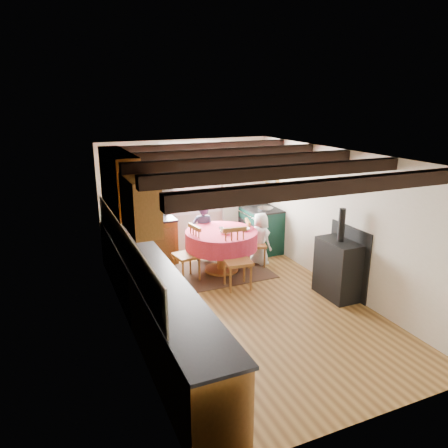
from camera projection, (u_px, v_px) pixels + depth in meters
name	position (u px, v px, depth m)	size (l,w,h in m)	color
floor	(244.00, 306.00, 6.73)	(3.60, 5.50, 0.00)	#A2793D
ceiling	(246.00, 155.00, 6.05)	(3.60, 5.50, 0.00)	white
wall_back	(187.00, 197.00, 8.81)	(3.60, 0.00, 2.40)	silver
wall_front	(374.00, 317.00, 3.97)	(3.60, 0.00, 2.40)	silver
wall_left	(126.00, 251.00, 5.70)	(0.00, 5.50, 2.40)	silver
wall_right	(341.00, 221.00, 7.08)	(0.00, 5.50, 2.40)	silver
beam_a	(333.00, 187.00, 4.31)	(3.60, 0.16, 0.16)	black
beam_b	(282.00, 172.00, 5.19)	(3.60, 0.16, 0.16)	black
beam_c	(246.00, 161.00, 6.07)	(3.60, 0.16, 0.16)	black
beam_d	(219.00, 154.00, 6.95)	(3.60, 0.16, 0.16)	black
beam_e	(198.00, 148.00, 7.83)	(3.60, 0.16, 0.16)	black
splash_left	(123.00, 244.00, 5.97)	(0.02, 4.50, 0.55)	beige
splash_back	(140.00, 202.00, 8.41)	(1.40, 0.02, 0.55)	beige
base_cabinet_left	(150.00, 298.00, 6.03)	(0.60, 5.30, 0.88)	brown
base_cabinet_back	(143.00, 243.00, 8.36)	(1.30, 0.60, 0.88)	brown
worktop_left	(150.00, 268.00, 5.91)	(0.64, 5.30, 0.04)	black
worktop_back	(141.00, 221.00, 8.21)	(1.30, 0.64, 0.04)	black
wall_cabinet_glass	(119.00, 180.00, 6.61)	(0.34, 1.80, 0.90)	brown
wall_cabinet_solid	(140.00, 204.00, 5.30)	(0.34, 0.90, 0.70)	brown
window_frame	(191.00, 178.00, 8.72)	(1.34, 0.03, 1.54)	white
window_pane	(191.00, 178.00, 8.72)	(1.20, 0.01, 1.40)	white
curtain_left	(153.00, 207.00, 8.46)	(0.35, 0.10, 2.10)	#BABBBA
curtain_right	(230.00, 199.00, 9.11)	(0.35, 0.10, 2.10)	#BABBBA
curtain_rod	(192.00, 150.00, 8.47)	(0.03, 0.03, 2.00)	black
wall_picture	(272.00, 171.00, 8.94)	(0.04, 0.50, 0.60)	gold
wall_plate	(233.00, 171.00, 9.04)	(0.30, 0.30, 0.02)	silver
rug	(221.00, 271.00, 8.07)	(1.77, 1.38, 0.01)	#3E2E2A
dining_table	(221.00, 252.00, 7.95)	(1.35, 1.35, 0.82)	#CF316B
chair_near	(238.00, 259.00, 7.24)	(0.45, 0.47, 1.05)	#9B6933
chair_left	(186.00, 254.00, 7.58)	(0.43, 0.45, 1.01)	#9B6933
chair_right	(256.00, 243.00, 8.25)	(0.40, 0.42, 0.94)	#9B6933
aga_range	(259.00, 228.00, 9.14)	(0.68, 1.05, 0.97)	#0D3026
cast_iron_stove	(339.00, 253.00, 6.87)	(0.45, 0.76, 1.51)	black
child_far	(203.00, 233.00, 8.45)	(0.44, 0.29, 1.20)	#2E2E45
child_right	(260.00, 239.00, 8.32)	(0.51, 0.33, 1.05)	white
bowl_a	(245.00, 229.00, 7.87)	(0.20, 0.20, 0.05)	silver
bowl_b	(225.00, 232.00, 7.67)	(0.21, 0.21, 0.06)	silver
cup	(221.00, 229.00, 7.79)	(0.09, 0.09, 0.09)	silver
canister_tall	(126.00, 216.00, 8.06)	(0.13, 0.13, 0.22)	#262628
canister_wide	(144.00, 214.00, 8.24)	(0.18, 0.18, 0.20)	#262628
canister_slim	(154.00, 212.00, 8.16)	(0.10, 0.10, 0.29)	#262628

